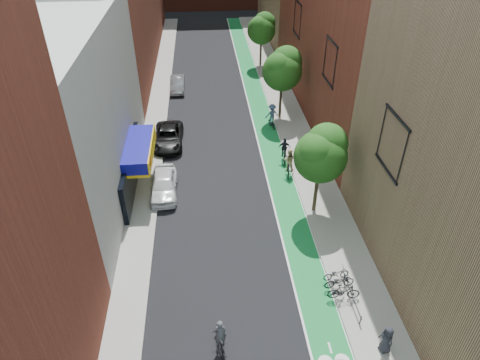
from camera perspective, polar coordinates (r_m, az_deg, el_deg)
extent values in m
plane|color=black|center=(22.11, 0.93, -21.62)|extent=(160.00, 160.00, 0.00)
cube|color=#167C37|center=(42.64, 2.67, 9.40)|extent=(2.00, 68.00, 0.01)
cube|color=gray|center=(42.51, -10.97, 8.79)|extent=(2.00, 68.00, 0.15)
cube|color=gray|center=(43.00, 6.03, 9.57)|extent=(3.00, 68.00, 0.15)
cube|color=silver|center=(30.43, -23.24, 7.95)|extent=(8.00, 20.00, 12.00)
cylinder|color=#332619|center=(28.62, 10.08, -1.55)|extent=(0.24, 0.24, 3.30)
sphere|color=#1F4D14|center=(27.10, 10.66, 3.08)|extent=(3.36, 3.36, 3.36)
sphere|color=#1F4D14|center=(27.09, 11.49, 4.74)|extent=(2.64, 2.64, 2.64)
sphere|color=#1F4D14|center=(26.53, 10.30, 3.59)|extent=(2.40, 2.40, 2.40)
cylinder|color=#332619|center=(40.36, 5.40, 10.44)|extent=(0.24, 0.24, 3.47)
sphere|color=#1F4D14|center=(39.26, 5.64, 14.24)|extent=(3.53, 3.53, 3.53)
sphere|color=#1F4D14|center=(39.35, 6.22, 15.43)|extent=(2.77, 2.77, 2.77)
sphere|color=#1F4D14|center=(38.76, 5.31, 14.77)|extent=(2.52, 2.52, 2.52)
cylinder|color=#332619|center=(53.28, 2.77, 16.60)|extent=(0.24, 0.24, 3.19)
sphere|color=#1F4D14|center=(52.51, 2.86, 19.33)|extent=(3.25, 3.25, 3.25)
sphere|color=#1F4D14|center=(52.66, 3.29, 20.15)|extent=(2.55, 2.55, 2.55)
sphere|color=#1F4D14|center=(52.06, 2.57, 19.73)|extent=(2.32, 2.32, 2.32)
imported|color=white|center=(30.84, -10.13, -0.57)|extent=(1.89, 4.55, 1.54)
imported|color=black|center=(36.80, -9.53, 5.72)|extent=(2.44, 5.16, 1.42)
imported|color=gray|center=(47.11, -8.34, 12.55)|extent=(1.46, 4.17, 1.37)
imported|color=black|center=(21.70, -2.64, -21.10)|extent=(0.95, 1.83, 0.92)
imported|color=#44444B|center=(21.14, -2.71, -19.74)|extent=(0.70, 0.53, 1.73)
imported|color=black|center=(32.66, 6.50, 1.55)|extent=(0.88, 1.89, 1.10)
imported|color=tan|center=(32.37, 6.55, 2.66)|extent=(0.98, 0.83, 1.77)
imported|color=black|center=(34.26, 5.92, 3.23)|extent=(0.98, 1.98, 0.99)
imported|color=#212129|center=(33.98, 5.95, 4.30)|extent=(1.03, 0.57, 1.67)
imported|color=black|center=(39.16, 4.25, 7.61)|extent=(0.80, 1.59, 0.92)
imported|color=#3F5172|center=(38.87, 4.28, 8.76)|extent=(1.35, 0.98, 1.88)
imported|color=black|center=(24.91, 12.72, -12.08)|extent=(1.58, 0.77, 0.80)
imported|color=black|center=(23.97, 13.67, -14.27)|extent=(1.77, 0.64, 1.04)
imported|color=black|center=(24.51, 13.11, -13.02)|extent=(1.73, 0.74, 0.88)
imported|color=#21212A|center=(22.32, 18.96, -19.46)|extent=(0.72, 0.90, 1.60)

